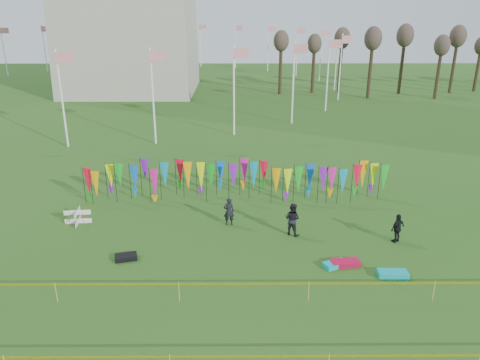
{
  "coord_description": "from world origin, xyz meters",
  "views": [
    {
      "loc": [
        0.26,
        -18.04,
        11.24
      ],
      "look_at": [
        0.42,
        6.0,
        2.21
      ],
      "focal_mm": 35.0,
      "sensor_mm": 36.0,
      "label": 1
    }
  ],
  "objects_px": {
    "person_mid": "(292,219)",
    "kite_bag_red": "(345,263)",
    "person_left": "(229,211)",
    "kite_bag_teal": "(393,274)",
    "kite_bag_turquoise": "(335,264)",
    "box_kite": "(78,217)",
    "person_right": "(398,228)",
    "kite_bag_black": "(126,257)"
  },
  "relations": [
    {
      "from": "box_kite",
      "to": "kite_bag_black",
      "type": "bearing_deg",
      "value": -48.14
    },
    {
      "from": "kite_bag_teal",
      "to": "box_kite",
      "type": "bearing_deg",
      "value": 160.76
    },
    {
      "from": "person_left",
      "to": "person_right",
      "type": "distance_m",
      "value": 8.72
    },
    {
      "from": "person_right",
      "to": "kite_bag_teal",
      "type": "xyz_separation_m",
      "value": [
        -1.17,
        -3.21,
        -0.64
      ]
    },
    {
      "from": "person_mid",
      "to": "kite_bag_red",
      "type": "bearing_deg",
      "value": 157.24
    },
    {
      "from": "kite_bag_black",
      "to": "kite_bag_turquoise",
      "type": "bearing_deg",
      "value": -4.12
    },
    {
      "from": "person_left",
      "to": "kite_bag_red",
      "type": "bearing_deg",
      "value": 134.0
    },
    {
      "from": "person_mid",
      "to": "kite_bag_turquoise",
      "type": "height_order",
      "value": "person_mid"
    },
    {
      "from": "person_left",
      "to": "kite_bag_red",
      "type": "xyz_separation_m",
      "value": [
        5.41,
        -4.29,
        -0.66
      ]
    },
    {
      "from": "person_mid",
      "to": "kite_bag_turquoise",
      "type": "xyz_separation_m",
      "value": [
        1.64,
        -3.21,
        -0.76
      ]
    },
    {
      "from": "person_mid",
      "to": "kite_bag_teal",
      "type": "bearing_deg",
      "value": 167.68
    },
    {
      "from": "person_mid",
      "to": "person_right",
      "type": "height_order",
      "value": "person_mid"
    },
    {
      "from": "box_kite",
      "to": "kite_bag_red",
      "type": "xyz_separation_m",
      "value": [
        13.66,
        -4.47,
        -0.28
      ]
    },
    {
      "from": "person_right",
      "to": "kite_bag_teal",
      "type": "distance_m",
      "value": 3.48
    },
    {
      "from": "box_kite",
      "to": "person_mid",
      "type": "height_order",
      "value": "person_mid"
    },
    {
      "from": "kite_bag_turquoise",
      "to": "person_right",
      "type": "bearing_deg",
      "value": 33.51
    },
    {
      "from": "person_left",
      "to": "kite_bag_red",
      "type": "relative_size",
      "value": 1.18
    },
    {
      "from": "person_left",
      "to": "kite_bag_turquoise",
      "type": "relative_size",
      "value": 1.41
    },
    {
      "from": "kite_bag_turquoise",
      "to": "kite_bag_black",
      "type": "height_order",
      "value": "kite_bag_black"
    },
    {
      "from": "person_left",
      "to": "kite_bag_teal",
      "type": "distance_m",
      "value": 9.02
    },
    {
      "from": "kite_bag_red",
      "to": "kite_bag_black",
      "type": "distance_m",
      "value": 10.21
    },
    {
      "from": "kite_bag_turquoise",
      "to": "box_kite",
      "type": "bearing_deg",
      "value": 160.92
    },
    {
      "from": "kite_bag_turquoise",
      "to": "kite_bag_teal",
      "type": "distance_m",
      "value": 2.52
    },
    {
      "from": "person_mid",
      "to": "person_left",
      "type": "bearing_deg",
      "value": 13.59
    },
    {
      "from": "kite_bag_turquoise",
      "to": "kite_bag_red",
      "type": "relative_size",
      "value": 0.84
    },
    {
      "from": "kite_bag_teal",
      "to": "person_right",
      "type": "bearing_deg",
      "value": 69.93
    },
    {
      "from": "box_kite",
      "to": "person_left",
      "type": "distance_m",
      "value": 8.26
    },
    {
      "from": "kite_bag_red",
      "to": "kite_bag_black",
      "type": "xyz_separation_m",
      "value": [
        -10.2,
        0.61,
        -0.0
      ]
    },
    {
      "from": "kite_bag_red",
      "to": "kite_bag_teal",
      "type": "height_order",
      "value": "kite_bag_teal"
    },
    {
      "from": "person_right",
      "to": "kite_bag_red",
      "type": "xyz_separation_m",
      "value": [
        -3.07,
        -2.25,
        -0.64
      ]
    },
    {
      "from": "person_right",
      "to": "kite_bag_teal",
      "type": "bearing_deg",
      "value": 36.95
    },
    {
      "from": "person_mid",
      "to": "kite_bag_red",
      "type": "xyz_separation_m",
      "value": [
        2.11,
        -3.12,
        -0.75
      ]
    },
    {
      "from": "kite_bag_red",
      "to": "kite_bag_turquoise",
      "type": "bearing_deg",
      "value": -168.86
    },
    {
      "from": "box_kite",
      "to": "kite_bag_teal",
      "type": "distance_m",
      "value": 16.48
    },
    {
      "from": "person_left",
      "to": "person_right",
      "type": "bearing_deg",
      "value": 158.9
    },
    {
      "from": "kite_bag_red",
      "to": "person_right",
      "type": "bearing_deg",
      "value": 36.24
    },
    {
      "from": "kite_bag_turquoise",
      "to": "kite_bag_red",
      "type": "bearing_deg",
      "value": 11.14
    },
    {
      "from": "person_left",
      "to": "kite_bag_teal",
      "type": "height_order",
      "value": "person_left"
    },
    {
      "from": "person_right",
      "to": "person_mid",
      "type": "bearing_deg",
      "value": -42.48
    },
    {
      "from": "kite_bag_turquoise",
      "to": "kite_bag_teal",
      "type": "bearing_deg",
      "value": -20.09
    },
    {
      "from": "person_mid",
      "to": "kite_bag_teal",
      "type": "relative_size",
      "value": 1.35
    },
    {
      "from": "person_left",
      "to": "kite_bag_turquoise",
      "type": "height_order",
      "value": "person_left"
    }
  ]
}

